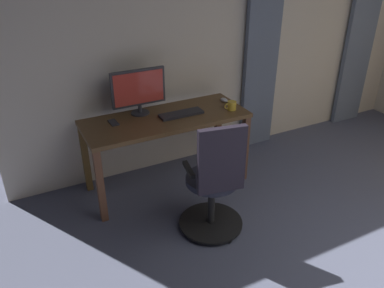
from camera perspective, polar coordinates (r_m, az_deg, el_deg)
name	(u,v)px	position (r m, az deg, el deg)	size (l,w,h in m)	color
back_room_partition	(235,33)	(4.37, 6.26, 15.87)	(5.07, 0.10, 2.70)	beige
curtain_left_panel	(361,32)	(5.52, 23.59, 14.79)	(0.45, 0.06, 2.40)	slate
curtain_right_panel	(262,46)	(4.48, 10.27, 13.96)	(0.43, 0.06, 2.40)	slate
desk	(166,126)	(3.74, -3.84, 2.60)	(1.57, 0.62, 0.76)	brown
office_chair	(215,186)	(3.19, 3.36, -6.10)	(0.56, 0.56, 1.06)	black
computer_monitor	(139,89)	(3.71, -7.84, 7.95)	(0.53, 0.18, 0.44)	#333338
computer_keyboard	(181,114)	(3.73, -1.59, 4.45)	(0.43, 0.14, 0.02)	#232328
computer_mouse	(224,100)	(4.05, 4.73, 6.46)	(0.06, 0.10, 0.04)	silver
cell_phone_by_monitor	(113,123)	(3.64, -11.44, 3.10)	(0.07, 0.14, 0.01)	#333338
mug_tea	(231,106)	(3.85, 5.81, 5.62)	(0.13, 0.09, 0.09)	gold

